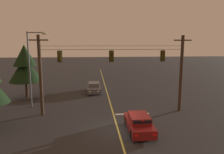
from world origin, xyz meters
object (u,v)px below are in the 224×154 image
object	(u,v)px
traffic_light_centre	(163,56)
tree_verge_near	(25,65)
traffic_light_left_inner	(112,56)
car_oncoming_lead	(94,88)
traffic_light_leftmost	(60,57)
street_lamp_corner	(32,63)
car_waiting_near_lane	(139,123)

from	to	relation	value
traffic_light_centre	tree_verge_near	size ratio (longest dim) A/B	0.18
traffic_light_left_inner	car_oncoming_lead	world-z (taller)	traffic_light_left_inner
traffic_light_leftmost	street_lamp_corner	xyz separation A→B (m)	(-3.37, 2.73, -0.81)
traffic_light_leftmost	street_lamp_corner	world-z (taller)	street_lamp_corner
traffic_light_leftmost	car_oncoming_lead	bearing A→B (deg)	70.48
traffic_light_left_inner	tree_verge_near	bearing A→B (deg)	146.49
traffic_light_left_inner	street_lamp_corner	bearing A→B (deg)	161.94
traffic_light_centre	tree_verge_near	distance (m)	17.11
traffic_light_leftmost	car_oncoming_lead	size ratio (longest dim) A/B	0.28
traffic_light_centre	traffic_light_leftmost	bearing A→B (deg)	180.00
traffic_light_leftmost	car_waiting_near_lane	size ratio (longest dim) A/B	0.28
street_lamp_corner	tree_verge_near	xyz separation A→B (m)	(-2.03, 4.16, -0.69)
traffic_light_left_inner	street_lamp_corner	size ratio (longest dim) A/B	0.15
tree_verge_near	car_waiting_near_lane	bearing A→B (deg)	-43.46
traffic_light_left_inner	tree_verge_near	world-z (taller)	tree_verge_near
traffic_light_leftmost	car_oncoming_lead	world-z (taller)	traffic_light_leftmost
car_waiting_near_lane	car_oncoming_lead	distance (m)	14.34
traffic_light_centre	car_waiting_near_lane	distance (m)	7.70
traffic_light_leftmost	traffic_light_centre	bearing A→B (deg)	0.00
street_lamp_corner	traffic_light_leftmost	bearing A→B (deg)	-39.01
traffic_light_centre	car_oncoming_lead	xyz separation A→B (m)	(-6.91, 9.25, -5.10)
traffic_light_leftmost	traffic_light_centre	world-z (taller)	same
traffic_light_left_inner	car_waiting_near_lane	world-z (taller)	traffic_light_left_inner
car_oncoming_lead	street_lamp_corner	world-z (taller)	street_lamp_corner
traffic_light_centre	car_waiting_near_lane	xyz separation A→B (m)	(-3.40, -4.66, -5.10)
traffic_light_centre	tree_verge_near	xyz separation A→B (m)	(-15.59, 6.89, -1.50)
car_waiting_near_lane	traffic_light_left_inner	bearing A→B (deg)	110.95
traffic_light_left_inner	street_lamp_corner	distance (m)	8.84
traffic_light_centre	street_lamp_corner	size ratio (longest dim) A/B	0.15
street_lamp_corner	traffic_light_left_inner	bearing A→B (deg)	-18.06
traffic_light_leftmost	tree_verge_near	xyz separation A→B (m)	(-5.40, 6.89, -1.50)
traffic_light_leftmost	street_lamp_corner	distance (m)	4.41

